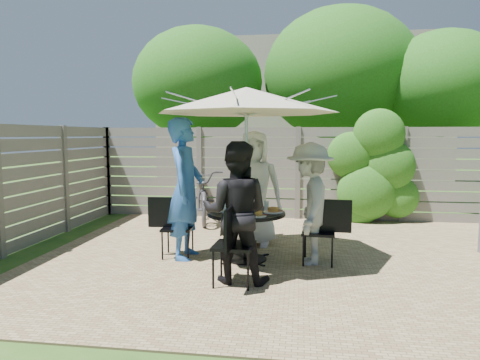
# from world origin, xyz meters

# --- Properties ---
(backyard_envelope) EXTENTS (60.00, 60.00, 5.00)m
(backyard_envelope) POSITION_xyz_m (0.09, 10.29, 2.61)
(backyard_envelope) COLOR #274F18
(backyard_envelope) RESTS_ON ground
(patio_table) EXTENTS (1.04, 1.04, 0.67)m
(patio_table) POSITION_xyz_m (-0.66, 0.02, 0.47)
(patio_table) COLOR black
(patio_table) RESTS_ON ground
(umbrella) EXTENTS (2.41, 2.41, 2.30)m
(umbrella) POSITION_xyz_m (-0.66, 0.02, 2.13)
(umbrella) COLOR silver
(umbrella) RESTS_ON ground
(chair_back) EXTENTS (0.48, 0.68, 0.91)m
(chair_back) POSITION_xyz_m (-0.64, 0.99, 0.27)
(chair_back) COLOR black
(chair_back) RESTS_ON ground
(person_back) EXTENTS (0.87, 0.57, 1.75)m
(person_back) POSITION_xyz_m (-0.64, 0.85, 0.88)
(person_back) COLOR silver
(person_back) RESTS_ON ground
(chair_left) EXTENTS (0.62, 0.44, 0.84)m
(chair_left) POSITION_xyz_m (-1.62, 0.04, 0.25)
(chair_left) COLOR black
(chair_left) RESTS_ON ground
(person_left) EXTENTS (0.47, 0.71, 1.92)m
(person_left) POSITION_xyz_m (-1.49, 0.04, 0.96)
(person_left) COLOR #275AAB
(person_left) RESTS_ON ground
(chair_front) EXTENTS (0.47, 0.68, 0.93)m
(chair_front) POSITION_xyz_m (-0.67, -0.94, 0.28)
(chair_front) COLOR black
(chair_front) RESTS_ON ground
(person_front) EXTENTS (0.80, 0.63, 1.62)m
(person_front) POSITION_xyz_m (-0.67, -0.81, 0.81)
(person_front) COLOR black
(person_front) RESTS_ON ground
(chair_right) EXTENTS (0.64, 0.44, 0.86)m
(chair_right) POSITION_xyz_m (0.31, 0.00, 0.26)
(chair_right) COLOR black
(chair_right) RESTS_ON ground
(person_right) EXTENTS (0.61, 1.04, 1.59)m
(person_right) POSITION_xyz_m (0.17, 0.01, 0.80)
(person_right) COLOR #999A96
(person_right) RESTS_ON ground
(plate_back) EXTENTS (0.26, 0.26, 0.06)m
(plate_back) POSITION_xyz_m (-0.65, 0.38, 0.70)
(plate_back) COLOR white
(plate_back) RESTS_ON patio_table
(plate_left) EXTENTS (0.26, 0.26, 0.06)m
(plate_left) POSITION_xyz_m (-1.02, 0.03, 0.70)
(plate_left) COLOR white
(plate_left) RESTS_ON patio_table
(plate_front) EXTENTS (0.26, 0.26, 0.06)m
(plate_front) POSITION_xyz_m (-0.66, -0.34, 0.70)
(plate_front) COLOR white
(plate_front) RESTS_ON patio_table
(plate_right) EXTENTS (0.26, 0.26, 0.06)m
(plate_right) POSITION_xyz_m (-0.30, 0.02, 0.70)
(plate_right) COLOR white
(plate_right) RESTS_ON patio_table
(plate_extra) EXTENTS (0.24, 0.24, 0.06)m
(plate_extra) POSITION_xyz_m (-0.48, -0.28, 0.70)
(plate_extra) COLOR white
(plate_extra) RESTS_ON patio_table
(glass_back) EXTENTS (0.07, 0.07, 0.14)m
(glass_back) POSITION_xyz_m (-0.76, 0.28, 0.74)
(glass_back) COLOR silver
(glass_back) RESTS_ON patio_table
(glass_left) EXTENTS (0.07, 0.07, 0.14)m
(glass_left) POSITION_xyz_m (-0.92, -0.08, 0.74)
(glass_left) COLOR silver
(glass_left) RESTS_ON patio_table
(glass_front) EXTENTS (0.07, 0.07, 0.14)m
(glass_front) POSITION_xyz_m (-0.56, -0.24, 0.74)
(glass_front) COLOR silver
(glass_front) RESTS_ON patio_table
(glass_right) EXTENTS (0.07, 0.07, 0.14)m
(glass_right) POSITION_xyz_m (-0.40, 0.12, 0.74)
(glass_right) COLOR silver
(glass_right) RESTS_ON patio_table
(syrup_jug) EXTENTS (0.09, 0.09, 0.16)m
(syrup_jug) POSITION_xyz_m (-0.72, 0.07, 0.75)
(syrup_jug) COLOR #59280C
(syrup_jug) RESTS_ON patio_table
(coffee_cup) EXTENTS (0.08, 0.08, 0.12)m
(coffee_cup) POSITION_xyz_m (-0.55, 0.24, 0.73)
(coffee_cup) COLOR #C6B293
(coffee_cup) RESTS_ON patio_table
(bicycle) EXTENTS (1.17, 2.07, 1.03)m
(bicycle) POSITION_xyz_m (-1.83, 2.60, 0.52)
(bicycle) COLOR #333338
(bicycle) RESTS_ON ground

